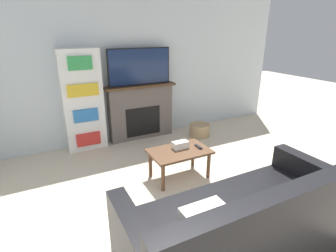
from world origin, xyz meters
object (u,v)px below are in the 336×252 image
tv (140,67)px  coffee_table (179,154)px  fireplace (141,111)px  storage_basket (199,130)px  couch (242,226)px  bookshelf (83,101)px

tv → coffee_table: bearing=-92.8°
fireplace → storage_basket: (1.03, -0.47, -0.40)m
tv → couch: tv is taller
tv → bookshelf: bearing=-179.9°
coffee_table → storage_basket: coffee_table is taller
couch → storage_basket: (1.25, 2.57, -0.17)m
fireplace → coffee_table: 1.63m
fireplace → coffee_table: bearing=-92.8°
fireplace → storage_basket: size_ratio=3.42×
couch → storage_basket: couch is taller
storage_basket → bookshelf: bearing=167.8°
fireplace → tv: 0.83m
storage_basket → fireplace: bearing=155.6°
couch → bookshelf: (-0.81, 3.02, 0.56)m
couch → storage_basket: size_ratio=5.69×
tv → bookshelf: size_ratio=0.68×
fireplace → storage_basket: bearing=-24.4°
tv → coffee_table: 1.89m
storage_basket → couch: bearing=-115.9°
fireplace → tv: size_ratio=1.14×
bookshelf → storage_basket: bearing=-12.2°
couch → coffee_table: size_ratio=2.64×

